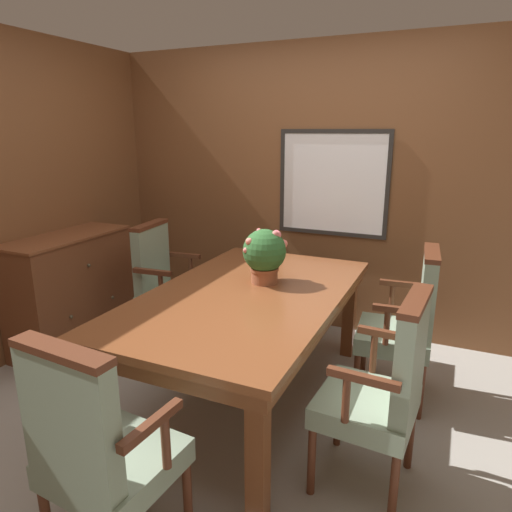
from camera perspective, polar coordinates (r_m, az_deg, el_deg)
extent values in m
plane|color=#A39E93|center=(3.03, -3.93, -19.51)|extent=(14.00, 14.00, 0.00)
cube|color=brown|center=(4.05, 6.96, 8.13)|extent=(7.20, 0.06, 2.45)
cube|color=white|center=(3.95, 9.58, 8.93)|extent=(0.87, 0.01, 0.82)
cube|color=#282623|center=(3.93, 9.85, 15.11)|extent=(0.94, 0.02, 0.04)
cube|color=#282623|center=(4.02, 9.30, 2.88)|extent=(0.94, 0.02, 0.03)
cube|color=#282623|center=(4.09, 3.33, 9.32)|extent=(0.04, 0.02, 0.82)
cube|color=#282623|center=(3.86, 16.16, 8.38)|extent=(0.03, 0.02, 0.82)
cube|color=brown|center=(2.66, -19.61, -16.94)|extent=(0.09, 0.09, 0.70)
cube|color=brown|center=(2.20, 0.23, -23.47)|extent=(0.09, 0.09, 0.70)
cube|color=brown|center=(3.96, -1.91, -5.00)|extent=(0.09, 0.09, 0.70)
cube|color=brown|center=(3.67, 11.56, -7.02)|extent=(0.09, 0.09, 0.70)
cube|color=brown|center=(2.92, -1.22, -6.22)|extent=(1.09, 1.91, 0.09)
cube|color=brown|center=(2.89, -1.22, -4.98)|extent=(1.15, 1.97, 0.04)
cylinder|color=#562B19|center=(2.27, -8.54, -27.72)|extent=(0.04, 0.04, 0.38)
cylinder|color=#562B19|center=(2.49, -16.85, -23.80)|extent=(0.04, 0.04, 0.38)
cube|color=gray|center=(2.12, -17.18, -23.48)|extent=(0.51, 0.49, 0.11)
cube|color=gray|center=(1.84, -22.32, -18.56)|extent=(0.44, 0.11, 0.51)
cube|color=#562B19|center=(1.71, -23.26, -10.91)|extent=(0.44, 0.12, 0.03)
cylinder|color=#562B19|center=(1.89, -11.22, -21.75)|extent=(0.04, 0.04, 0.23)
cube|color=#562B19|center=(1.78, -12.90, -19.83)|extent=(0.06, 0.32, 0.04)
cylinder|color=#562B19|center=(2.19, -21.60, -16.93)|extent=(0.04, 0.04, 0.23)
cube|color=#562B19|center=(2.10, -23.37, -14.97)|extent=(0.06, 0.32, 0.04)
cylinder|color=#562B19|center=(3.46, 13.31, -11.57)|extent=(0.04, 0.04, 0.38)
cylinder|color=#562B19|center=(3.10, 12.40, -14.92)|extent=(0.04, 0.04, 0.38)
cylinder|color=#562B19|center=(3.45, 19.91, -12.18)|extent=(0.04, 0.04, 0.38)
cylinder|color=#562B19|center=(3.09, 19.88, -15.63)|extent=(0.04, 0.04, 0.38)
cube|color=gray|center=(3.16, 16.72, -9.64)|extent=(0.49, 0.51, 0.11)
cube|color=gray|center=(3.05, 20.67, -4.61)|extent=(0.12, 0.44, 0.51)
cube|color=#562B19|center=(2.97, 21.16, 0.33)|extent=(0.12, 0.44, 0.03)
cylinder|color=#562B19|center=(3.32, 16.61, -5.17)|extent=(0.04, 0.04, 0.23)
cube|color=#562B19|center=(3.28, 17.94, -3.38)|extent=(0.32, 0.06, 0.04)
cylinder|color=#562B19|center=(2.87, 16.02, -8.48)|extent=(0.04, 0.04, 0.23)
cube|color=#562B19|center=(2.82, 17.57, -6.45)|extent=(0.32, 0.06, 0.04)
cylinder|color=#562B19|center=(3.59, -8.84, -10.24)|extent=(0.04, 0.04, 0.38)
cylinder|color=#562B19|center=(3.93, -6.07, -7.82)|extent=(0.04, 0.04, 0.38)
cylinder|color=#562B19|center=(3.78, -14.19, -9.22)|extent=(0.04, 0.04, 0.38)
cylinder|color=#562B19|center=(4.10, -11.08, -7.02)|extent=(0.04, 0.04, 0.38)
cube|color=gray|center=(3.75, -10.21, -5.14)|extent=(0.49, 0.51, 0.11)
cube|color=gray|center=(3.75, -12.93, -0.30)|extent=(0.12, 0.44, 0.51)
cube|color=#562B19|center=(3.69, -13.19, 3.78)|extent=(0.13, 0.44, 0.03)
cylinder|color=#562B19|center=(3.48, -11.79, -3.89)|extent=(0.04, 0.04, 0.23)
cube|color=#562B19|center=(3.48, -12.86, -1.95)|extent=(0.32, 0.07, 0.04)
cylinder|color=#562B19|center=(3.89, -8.17, -1.65)|extent=(0.04, 0.04, 0.23)
cube|color=#562B19|center=(3.89, -9.13, 0.08)|extent=(0.32, 0.07, 0.04)
cylinder|color=#562B19|center=(2.76, 10.23, -19.00)|extent=(0.04, 0.04, 0.38)
cylinder|color=#562B19|center=(2.44, 6.96, -24.03)|extent=(0.04, 0.04, 0.38)
cylinder|color=#562B19|center=(2.69, 18.71, -20.57)|extent=(0.04, 0.04, 0.38)
cylinder|color=#562B19|center=(2.37, 16.83, -26.12)|extent=(0.04, 0.04, 0.38)
cube|color=gray|center=(2.42, 13.57, -17.76)|extent=(0.48, 0.50, 0.11)
cube|color=gray|center=(2.23, 18.79, -11.86)|extent=(0.11, 0.44, 0.51)
cube|color=#562B19|center=(2.13, 19.42, -5.31)|extent=(0.12, 0.44, 0.03)
cylinder|color=#562B19|center=(2.55, 14.50, -11.55)|extent=(0.04, 0.04, 0.23)
cube|color=#562B19|center=(2.48, 16.21, -9.41)|extent=(0.32, 0.06, 0.04)
cylinder|color=#562B19|center=(2.13, 11.19, -17.07)|extent=(0.04, 0.04, 0.23)
cube|color=#562B19|center=(2.06, 13.23, -14.70)|extent=(0.32, 0.06, 0.04)
cylinder|color=#9E5638|center=(3.05, 1.05, -2.38)|extent=(0.18, 0.18, 0.10)
cylinder|color=#9E5638|center=(3.04, 1.05, -1.62)|extent=(0.19, 0.19, 0.02)
sphere|color=#2D602D|center=(3.01, 1.06, 0.66)|extent=(0.29, 0.29, 0.29)
sphere|color=#E87071|center=(3.03, 0.34, 3.12)|extent=(0.04, 0.04, 0.04)
sphere|color=#F2667B|center=(3.02, 2.56, 2.77)|extent=(0.05, 0.05, 0.05)
sphere|color=#E86F6A|center=(3.10, 1.80, 2.31)|extent=(0.06, 0.06, 0.06)
sphere|color=#F57F79|center=(2.94, -1.27, 0.71)|extent=(0.04, 0.04, 0.04)
sphere|color=#DD706B|center=(2.96, 2.40, 2.71)|extent=(0.05, 0.05, 0.05)
sphere|color=#EF777C|center=(2.97, 2.66, 2.65)|extent=(0.06, 0.06, 0.06)
sphere|color=#F5776A|center=(3.03, 3.46, 1.54)|extent=(0.06, 0.06, 0.06)
sphere|color=#F08472|center=(2.93, -0.84, 1.80)|extent=(0.05, 0.05, 0.05)
cube|color=brown|center=(4.04, -22.08, -4.19)|extent=(0.42, 1.02, 0.91)
cube|color=brown|center=(3.91, -22.77, 2.25)|extent=(0.44, 1.04, 0.02)
sphere|color=#4C422D|center=(3.81, -20.16, -1.10)|extent=(0.03, 0.03, 0.03)
sphere|color=#4C422D|center=(3.77, -22.09, -7.06)|extent=(0.03, 0.03, 0.03)
sphere|color=#4C422D|center=(4.07, -17.48, -4.95)|extent=(0.03, 0.03, 0.03)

